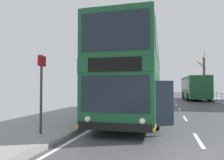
# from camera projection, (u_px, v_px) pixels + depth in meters

# --- Properties ---
(double_decker_bus_main) EXTENTS (3.38, 11.17, 4.47)m
(double_decker_bus_main) POSITION_uv_depth(u_px,v_px,m) (136.00, 76.00, 11.91)
(double_decker_bus_main) COLOR #19512D
(double_decker_bus_main) RESTS_ON ground
(background_bus_far_lane) EXTENTS (2.90, 9.13, 3.10)m
(background_bus_far_lane) POSITION_uv_depth(u_px,v_px,m) (195.00, 87.00, 27.68)
(background_bus_far_lane) COLOR #19512D
(background_bus_far_lane) RESTS_ON ground
(bus_stop_sign_near) EXTENTS (0.08, 0.44, 2.68)m
(bus_stop_sign_near) POSITION_uv_depth(u_px,v_px,m) (41.00, 85.00, 6.96)
(bus_stop_sign_near) COLOR #2D2D33
(bus_stop_sign_near) RESTS_ON ground
(bare_tree_far_00) EXTENTS (1.32, 1.85, 7.94)m
(bare_tree_far_00) POSITION_uv_depth(u_px,v_px,m) (204.00, 76.00, 36.27)
(bare_tree_far_00) COLOR brown
(bare_tree_far_00) RESTS_ON ground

